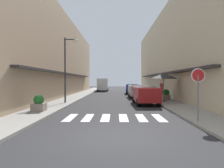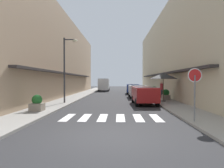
{
  "view_description": "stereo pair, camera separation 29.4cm",
  "coord_description": "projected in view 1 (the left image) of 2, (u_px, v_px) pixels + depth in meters",
  "views": [
    {
      "loc": [
        0.06,
        -6.91,
        1.99
      ],
      "look_at": [
        -0.34,
        15.09,
        1.61
      ],
      "focal_mm": 31.34,
      "sensor_mm": 36.0,
      "label": 1
    },
    {
      "loc": [
        0.35,
        -6.9,
        1.99
      ],
      "look_at": [
        -0.34,
        15.09,
        1.61
      ],
      "focal_mm": 31.34,
      "sensor_mm": 36.0,
      "label": 2
    }
  ],
  "objects": [
    {
      "name": "ground_plane",
      "position": [
        115.0,
        97.0,
        23.31
      ],
      "size": [
        90.05,
        90.05,
        0.0
      ],
      "primitive_type": "plane",
      "color": "#2B2B2D"
    },
    {
      "name": "sidewalk_left",
      "position": [
        76.0,
        97.0,
        23.39
      ],
      "size": [
        2.21,
        57.3,
        0.12
      ],
      "primitive_type": "cube",
      "color": "gray",
      "rests_on": "ground_plane"
    },
    {
      "name": "sidewalk_right",
      "position": [
        154.0,
        97.0,
        23.22
      ],
      "size": [
        2.21,
        57.3,
        0.12
      ],
      "primitive_type": "cube",
      "color": "#9E998E",
      "rests_on": "ground_plane"
    },
    {
      "name": "building_row_left",
      "position": [
        49.0,
        57.0,
        24.42
      ],
      "size": [
        5.5,
        38.84,
        9.98
      ],
      "color": "tan",
      "rests_on": "ground_plane"
    },
    {
      "name": "building_row_right",
      "position": [
        182.0,
        54.0,
        24.11
      ],
      "size": [
        5.5,
        38.84,
        10.68
      ],
      "color": "beige",
      "rests_on": "ground_plane"
    },
    {
      "name": "crosswalk",
      "position": [
        114.0,
        118.0,
        10.46
      ],
      "size": [
        5.2,
        2.2,
        0.01
      ],
      "color": "silver",
      "rests_on": "ground_plane"
    },
    {
      "name": "parked_car_near",
      "position": [
        145.0,
        93.0,
        16.25
      ],
      "size": [
        1.9,
        4.01,
        1.47
      ],
      "color": "maroon",
      "rests_on": "ground_plane"
    },
    {
      "name": "parked_car_mid",
      "position": [
        137.0,
        90.0,
        22.62
      ],
      "size": [
        1.83,
        4.13,
        1.47
      ],
      "color": "silver",
      "rests_on": "ground_plane"
    },
    {
      "name": "parked_car_far",
      "position": [
        132.0,
        88.0,
        29.53
      ],
      "size": [
        1.94,
        4.25,
        1.47
      ],
      "color": "navy",
      "rests_on": "ground_plane"
    },
    {
      "name": "delivery_van",
      "position": [
        103.0,
        84.0,
        37.74
      ],
      "size": [
        2.05,
        5.42,
        2.37
      ],
      "color": "silver",
      "rests_on": "ground_plane"
    },
    {
      "name": "round_street_sign",
      "position": [
        198.0,
        81.0,
        8.99
      ],
      "size": [
        0.65,
        0.07,
        2.44
      ],
      "color": "slate",
      "rests_on": "sidewalk_right"
    },
    {
      "name": "street_lamp",
      "position": [
        67.0,
        63.0,
        16.54
      ],
      "size": [
        1.19,
        0.28,
        5.51
      ],
      "color": "#38383D",
      "rests_on": "sidewalk_left"
    },
    {
      "name": "cafe_umbrella",
      "position": [
        164.0,
        76.0,
        17.71
      ],
      "size": [
        2.5,
        2.5,
        2.59
      ],
      "color": "#262626",
      "rests_on": "sidewalk_right"
    },
    {
      "name": "planter_corner",
      "position": [
        39.0,
        104.0,
        12.03
      ],
      "size": [
        0.76,
        0.76,
        1.0
      ],
      "color": "gray",
      "rests_on": "sidewalk_left"
    },
    {
      "name": "planter_midblock",
      "position": [
        166.0,
        95.0,
        19.15
      ],
      "size": [
        0.73,
        0.73,
        1.03
      ],
      "color": "gray",
      "rests_on": "sidewalk_right"
    },
    {
      "name": "planter_far",
      "position": [
        154.0,
        91.0,
        24.76
      ],
      "size": [
        0.83,
        0.83,
        1.15
      ],
      "color": "#4C4C4C",
      "rests_on": "sidewalk_right"
    },
    {
      "name": "pedestrian_walking_near",
      "position": [
        161.0,
        89.0,
        21.79
      ],
      "size": [
        0.34,
        0.34,
        1.79
      ],
      "rotation": [
        0.0,
        0.0,
        2.03
      ],
      "color": "#282B33",
      "rests_on": "sidewalk_right"
    }
  ]
}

